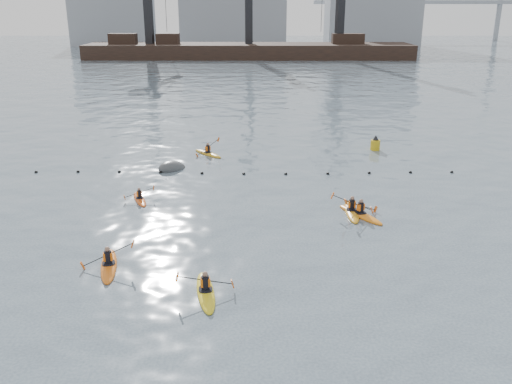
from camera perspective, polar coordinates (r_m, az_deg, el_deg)
ground at (r=18.71m, az=-6.31°, el=-18.93°), size 400.00×400.00×0.00m
float_line at (r=38.96m, az=-3.49°, el=2.02°), size 33.24×0.73×0.24m
barge_pier at (r=124.99m, az=-0.86°, el=14.79°), size 72.00×19.30×29.50m
skyline at (r=164.90m, az=0.28°, el=18.42°), size 141.00×28.00×22.00m
kayaker_0 at (r=26.14m, az=-15.24°, el=-7.39°), size 2.48×3.69×1.38m
kayaker_1 at (r=23.20m, az=-5.33°, el=-10.33°), size 2.42×3.66×1.22m
kayaker_2 at (r=34.31m, az=-12.15°, el=-0.70°), size 1.83×2.85×0.94m
kayaker_3 at (r=32.02m, az=10.03°, el=-1.97°), size 2.50×3.64×1.37m
kayaker_4 at (r=31.66m, az=10.93°, el=-2.27°), size 2.48×3.45×1.40m
kayaker_5 at (r=44.01m, az=-5.08°, el=4.10°), size 2.73×3.00×1.35m
mooring_buoy at (r=40.39m, az=-8.80°, el=2.41°), size 2.75×3.01×1.72m
nav_buoy at (r=46.19m, az=12.44°, el=4.87°), size 0.78×0.78×1.42m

